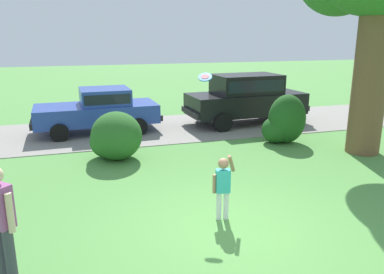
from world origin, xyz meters
The scene contains 9 objects.
ground_plane centered at (0.00, 0.00, 0.00)m, with size 80.00×80.00×0.00m, color #518E42.
driveway_strip centered at (0.00, 7.84, 0.01)m, with size 28.00×4.40×0.02m, color gray.
shrub_near_tree centered at (-1.56, 4.75, 0.62)m, with size 1.44×1.58×1.34m.
shrub_centre_left centered at (3.81, 4.85, 0.69)m, with size 1.38×1.12×1.56m.
parked_sedan centered at (-1.75, 8.04, 0.85)m, with size 4.47×2.22×1.56m.
parked_suv centered at (3.80, 7.75, 1.08)m, with size 4.79×2.28×1.92m.
child_thrower centered at (-0.01, 0.43, 0.72)m, with size 0.47×0.23×1.29m.
frisbee centered at (0.01, 1.58, 2.56)m, with size 0.31×0.26×0.21m.
adult_onlooker centered at (-3.59, -0.56, 0.98)m, with size 0.41×0.41×1.74m.
Camera 1 is at (-2.49, -5.77, 3.39)m, focal length 35.91 mm.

